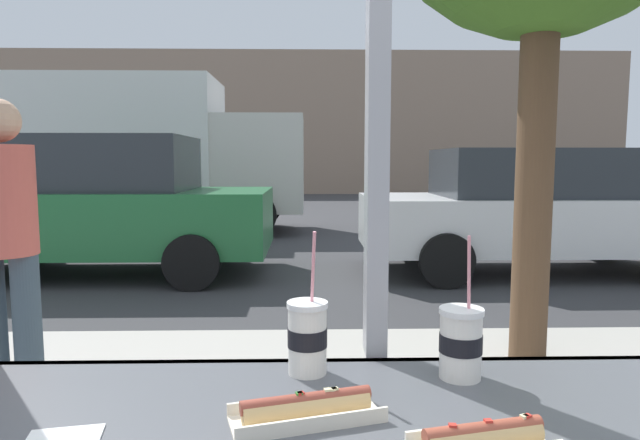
{
  "coord_description": "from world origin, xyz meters",
  "views": [
    {
      "loc": [
        -0.16,
        -1.21,
        1.46
      ],
      "look_at": [
        -0.06,
        3.04,
        1.0
      ],
      "focal_mm": 30.96,
      "sensor_mm": 36.0,
      "label": 1
    }
  ],
  "objects_px": {
    "hotdog_tray_near": "(307,408)",
    "parked_car_green": "(102,205)",
    "soda_cup_left": "(461,342)",
    "pedestrian": "(5,237)",
    "parked_car_white": "(534,210)",
    "box_truck": "(142,151)",
    "hotdog_tray_far": "(483,439)",
    "soda_cup_right": "(307,336)"
  },
  "relations": [
    {
      "from": "parked_car_white",
      "to": "pedestrian",
      "type": "height_order",
      "value": "pedestrian"
    },
    {
      "from": "parked_car_green",
      "to": "box_truck",
      "type": "distance_m",
      "value": 4.46
    },
    {
      "from": "parked_car_white",
      "to": "box_truck",
      "type": "relative_size",
      "value": 0.72
    },
    {
      "from": "box_truck",
      "to": "parked_car_green",
      "type": "bearing_deg",
      "value": -80.13
    },
    {
      "from": "parked_car_green",
      "to": "soda_cup_left",
      "type": "bearing_deg",
      "value": -63.66
    },
    {
      "from": "parked_car_green",
      "to": "hotdog_tray_far",
      "type": "bearing_deg",
      "value": -65.14
    },
    {
      "from": "soda_cup_left",
      "to": "box_truck",
      "type": "distance_m",
      "value": 10.93
    },
    {
      "from": "hotdog_tray_far",
      "to": "parked_car_white",
      "type": "height_order",
      "value": "parked_car_white"
    },
    {
      "from": "hotdog_tray_near",
      "to": "hotdog_tray_far",
      "type": "distance_m",
      "value": 0.3
    },
    {
      "from": "soda_cup_left",
      "to": "box_truck",
      "type": "height_order",
      "value": "box_truck"
    },
    {
      "from": "parked_car_white",
      "to": "parked_car_green",
      "type": "bearing_deg",
      "value": 180.0
    },
    {
      "from": "hotdog_tray_far",
      "to": "parked_car_green",
      "type": "bearing_deg",
      "value": 114.86
    },
    {
      "from": "hotdog_tray_far",
      "to": "parked_car_green",
      "type": "distance_m",
      "value": 6.89
    },
    {
      "from": "parked_car_green",
      "to": "parked_car_white",
      "type": "relative_size",
      "value": 0.95
    },
    {
      "from": "parked_car_green",
      "to": "pedestrian",
      "type": "relative_size",
      "value": 2.61
    },
    {
      "from": "soda_cup_left",
      "to": "parked_car_white",
      "type": "distance_m",
      "value": 6.51
    },
    {
      "from": "soda_cup_right",
      "to": "hotdog_tray_far",
      "type": "bearing_deg",
      "value": -50.44
    },
    {
      "from": "parked_car_green",
      "to": "pedestrian",
      "type": "height_order",
      "value": "same"
    },
    {
      "from": "soda_cup_left",
      "to": "pedestrian",
      "type": "distance_m",
      "value": 2.53
    },
    {
      "from": "hotdog_tray_far",
      "to": "box_truck",
      "type": "relative_size",
      "value": 0.04
    },
    {
      "from": "parked_car_green",
      "to": "parked_car_white",
      "type": "distance_m",
      "value": 5.58
    },
    {
      "from": "parked_car_green",
      "to": "pedestrian",
      "type": "xyz_separation_m",
      "value": [
        1.07,
        -4.25,
        0.18
      ]
    },
    {
      "from": "hotdog_tray_near",
      "to": "parked_car_white",
      "type": "bearing_deg",
      "value": 64.2
    },
    {
      "from": "parked_car_white",
      "to": "soda_cup_left",
      "type": "bearing_deg",
      "value": -113.92
    },
    {
      "from": "hotdog_tray_near",
      "to": "pedestrian",
      "type": "height_order",
      "value": "pedestrian"
    },
    {
      "from": "soda_cup_left",
      "to": "hotdog_tray_far",
      "type": "height_order",
      "value": "soda_cup_left"
    },
    {
      "from": "hotdog_tray_near",
      "to": "parked_car_green",
      "type": "distance_m",
      "value": 6.67
    },
    {
      "from": "pedestrian",
      "to": "parked_car_green",
      "type": "bearing_deg",
      "value": 104.13
    },
    {
      "from": "soda_cup_left",
      "to": "hotdog_tray_near",
      "type": "relative_size",
      "value": 1.07
    },
    {
      "from": "soda_cup_left",
      "to": "hotdog_tray_near",
      "type": "distance_m",
      "value": 0.38
    },
    {
      "from": "hotdog_tray_near",
      "to": "hotdog_tray_far",
      "type": "bearing_deg",
      "value": -22.58
    },
    {
      "from": "pedestrian",
      "to": "hotdog_tray_far",
      "type": "bearing_deg",
      "value": -47.62
    },
    {
      "from": "soda_cup_left",
      "to": "parked_car_white",
      "type": "relative_size",
      "value": 0.07
    },
    {
      "from": "hotdog_tray_near",
      "to": "pedestrian",
      "type": "xyz_separation_m",
      "value": [
        -1.54,
        1.88,
        0.05
      ]
    },
    {
      "from": "hotdog_tray_far",
      "to": "parked_car_white",
      "type": "distance_m",
      "value": 6.8
    },
    {
      "from": "hotdog_tray_far",
      "to": "box_truck",
      "type": "xyz_separation_m",
      "value": [
        -3.65,
        10.57,
        0.64
      ]
    },
    {
      "from": "parked_car_white",
      "to": "box_truck",
      "type": "distance_m",
      "value": 7.71
    },
    {
      "from": "soda_cup_right",
      "to": "pedestrian",
      "type": "bearing_deg",
      "value": 132.93
    },
    {
      "from": "hotdog_tray_far",
      "to": "soda_cup_right",
      "type": "bearing_deg",
      "value": 129.56
    },
    {
      "from": "parked_car_white",
      "to": "pedestrian",
      "type": "bearing_deg",
      "value": -136.71
    },
    {
      "from": "parked_car_white",
      "to": "box_truck",
      "type": "xyz_separation_m",
      "value": [
        -6.33,
        4.33,
        0.83
      ]
    },
    {
      "from": "soda_cup_right",
      "to": "parked_car_white",
      "type": "xyz_separation_m",
      "value": [
        2.96,
        5.91,
        -0.25
      ]
    }
  ]
}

